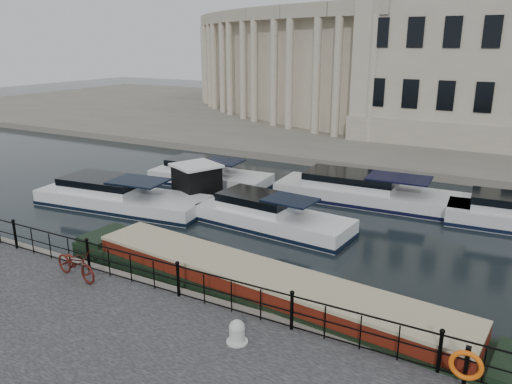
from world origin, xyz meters
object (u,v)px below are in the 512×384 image
Objects in this scene: mooring_bollard at (237,332)px; narrowboat at (262,294)px; life_ring_post at (466,366)px; harbour_hut at (197,185)px; bicycle at (76,263)px.

mooring_bollard is 0.04× the size of narrowboat.
life_ring_post is 0.33× the size of harbour_hut.
mooring_bollard is 14.37m from harbour_hut.
life_ring_post is 6.95m from narrowboat.
mooring_bollard is at bearing -172.82° from life_ring_post.
mooring_bollard is (6.84, -0.62, -0.24)m from bicycle.
life_ring_post reaches higher than narrowboat.
harbour_hut is at bearing 129.69° from mooring_bollard.
bicycle reaches higher than narrowboat.
narrowboat is at bearing 160.65° from life_ring_post.
mooring_bollard is 3.15m from narrowboat.
narrowboat is (6.01, 2.38, -0.74)m from bicycle.
mooring_bollard is 0.18× the size of harbour_hut.
life_ring_post is at bearing -80.92° from bicycle.
bicycle is 1.68× the size of life_ring_post.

